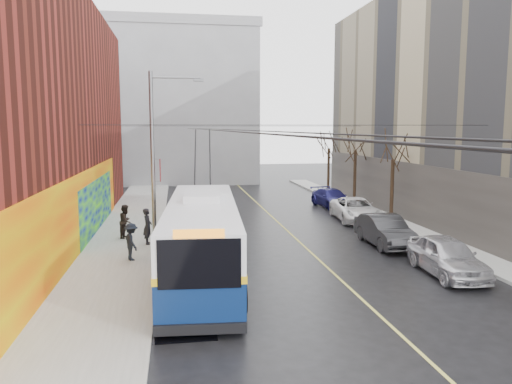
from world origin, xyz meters
TOP-DOWN VIEW (x-y plane):
  - ground at (0.00, 0.00)m, footprint 140.00×140.00m
  - sidewalk_left at (-8.00, 12.00)m, footprint 4.00×60.00m
  - sidewalk_right at (9.00, 12.00)m, footprint 2.00×60.00m
  - lane_line at (1.50, 14.00)m, footprint 0.12×50.00m
  - building_far at (-6.00, 44.99)m, footprint 20.50×12.10m
  - streetlight_pole at (-6.14, 10.00)m, footprint 2.65×0.60m
  - catenary_wires at (-2.54, 14.77)m, footprint 18.00×60.00m
  - tree_near at (9.00, 16.00)m, footprint 3.20×3.20m
  - tree_mid at (9.00, 23.00)m, footprint 3.20×3.20m
  - tree_far at (9.00, 30.00)m, footprint 3.20×3.20m
  - puddle at (-5.29, 0.64)m, footprint 2.49×3.13m
  - pigeons_flying at (-2.03, 10.08)m, footprint 1.96×1.03m
  - trolleybus at (-4.14, 5.58)m, footprint 3.71×13.24m
  - parked_car_a at (6.21, 4.20)m, footprint 2.24×5.00m
  - parked_car_b at (5.80, 9.69)m, footprint 1.78×5.00m
  - parked_car_c at (6.81, 16.85)m, footprint 3.02×5.75m
  - parked_car_d at (7.00, 22.62)m, footprint 2.60×5.20m
  - following_car at (-3.35, 19.79)m, footprint 2.16×4.61m
  - pedestrian_a at (-6.72, 11.43)m, footprint 0.47×0.71m
  - pedestrian_b at (-8.01, 13.20)m, footprint 0.92×1.06m
  - pedestrian_c at (-7.30, 8.28)m, footprint 1.03×1.29m

SIDE VIEW (x-z plane):
  - ground at x=0.00m, z-range 0.00..0.00m
  - lane_line at x=1.50m, z-range 0.00..0.01m
  - puddle at x=-5.29m, z-range 0.00..0.01m
  - sidewalk_left at x=-8.00m, z-range 0.00..0.15m
  - sidewalk_right at x=9.00m, z-range 0.00..0.15m
  - parked_car_d at x=7.00m, z-range 0.00..1.45m
  - following_car at x=-3.35m, z-range 0.00..1.53m
  - parked_car_c at x=6.81m, z-range 0.00..1.54m
  - parked_car_b at x=5.80m, z-range 0.00..1.64m
  - parked_car_a at x=6.21m, z-range 0.00..1.67m
  - pedestrian_c at x=-7.30m, z-range 0.15..1.90m
  - pedestrian_b at x=-8.01m, z-range 0.15..2.03m
  - pedestrian_a at x=-6.72m, z-range 0.15..2.07m
  - trolleybus at x=-4.14m, z-range -1.38..4.83m
  - streetlight_pole at x=-6.14m, z-range 0.35..9.35m
  - tree_near at x=9.00m, z-range 1.78..8.18m
  - tree_far at x=9.00m, z-range 1.86..8.43m
  - tree_mid at x=9.00m, z-range 1.91..8.59m
  - catenary_wires at x=-2.54m, z-range 6.13..6.36m
  - pigeons_flying at x=-2.03m, z-range 5.87..7.09m
  - building_far at x=-6.00m, z-range 0.02..18.02m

